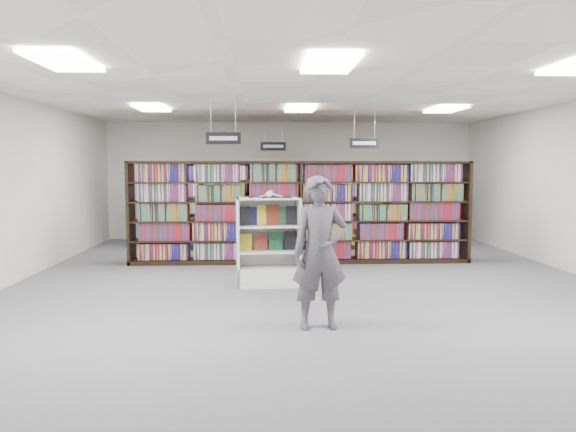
{
  "coord_description": "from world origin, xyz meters",
  "views": [
    {
      "loc": [
        -0.77,
        -9.53,
        1.98
      ],
      "look_at": [
        -0.32,
        0.5,
        1.1
      ],
      "focal_mm": 35.0,
      "sensor_mm": 36.0,
      "label": 1
    }
  ],
  "objects_px": {
    "endcap_display": "(268,256)",
    "shopper": "(320,253)",
    "bookshelf_row_near": "(300,212)",
    "open_book": "(271,196)"
  },
  "relations": [
    {
      "from": "bookshelf_row_near",
      "to": "endcap_display",
      "type": "height_order",
      "value": "bookshelf_row_near"
    },
    {
      "from": "open_book",
      "to": "shopper",
      "type": "bearing_deg",
      "value": -71.49
    },
    {
      "from": "bookshelf_row_near",
      "to": "open_book",
      "type": "height_order",
      "value": "bookshelf_row_near"
    },
    {
      "from": "shopper",
      "to": "bookshelf_row_near",
      "type": "bearing_deg",
      "value": 83.35
    },
    {
      "from": "bookshelf_row_near",
      "to": "shopper",
      "type": "xyz_separation_m",
      "value": [
        -0.08,
        -4.79,
        -0.11
      ]
    },
    {
      "from": "endcap_display",
      "to": "shopper",
      "type": "distance_m",
      "value": 2.65
    },
    {
      "from": "endcap_display",
      "to": "open_book",
      "type": "distance_m",
      "value": 1.01
    },
    {
      "from": "open_book",
      "to": "shopper",
      "type": "height_order",
      "value": "shopper"
    },
    {
      "from": "endcap_display",
      "to": "open_book",
      "type": "height_order",
      "value": "open_book"
    },
    {
      "from": "bookshelf_row_near",
      "to": "shopper",
      "type": "relative_size",
      "value": 3.73
    }
  ]
}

